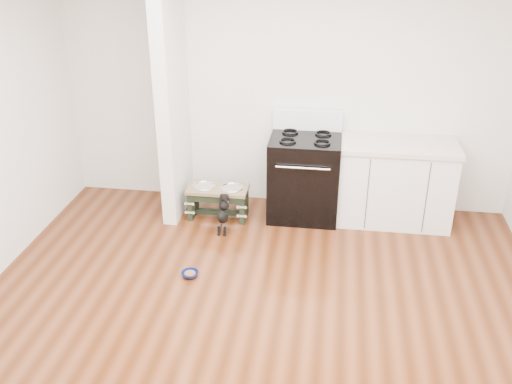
{
  "coord_description": "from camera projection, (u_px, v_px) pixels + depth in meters",
  "views": [
    {
      "loc": [
        0.54,
        -3.58,
        3.05
      ],
      "look_at": [
        -0.21,
        1.65,
        0.49
      ],
      "focal_mm": 40.0,
      "sensor_mm": 36.0,
      "label": 1
    }
  ],
  "objects": [
    {
      "name": "dog_feeder",
      "position": [
        218.0,
        196.0,
        6.31
      ],
      "size": [
        0.66,
        0.35,
        0.38
      ],
      "color": "black",
      "rests_on": "ground"
    },
    {
      "name": "ground",
      "position": [
        253.0,
        337.0,
        4.59
      ],
      "size": [
        5.0,
        5.0,
        0.0
      ],
      "primitive_type": "plane",
      "color": "#431E0C",
      "rests_on": "ground"
    },
    {
      "name": "oven_range",
      "position": [
        304.0,
        176.0,
        6.27
      ],
      "size": [
        0.76,
        0.69,
        1.14
      ],
      "color": "black",
      "rests_on": "ground"
    },
    {
      "name": "puppy",
      "position": [
        223.0,
        212.0,
        6.04
      ],
      "size": [
        0.12,
        0.34,
        0.4
      ],
      "color": "black",
      "rests_on": "ground"
    },
    {
      "name": "floor_bowl",
      "position": [
        190.0,
        274.0,
        5.34
      ],
      "size": [
        0.16,
        0.16,
        0.05
      ],
      "rotation": [
        0.0,
        0.0,
        0.01
      ],
      "color": "navy",
      "rests_on": "ground"
    },
    {
      "name": "partition_wall",
      "position": [
        172.0,
        95.0,
        6.02
      ],
      "size": [
        0.15,
        0.8,
        2.7
      ],
      "primitive_type": "cube",
      "color": "silver",
      "rests_on": "ground"
    },
    {
      "name": "room_shell",
      "position": [
        252.0,
        149.0,
        3.88
      ],
      "size": [
        5.0,
        5.0,
        5.0
      ],
      "color": "silver",
      "rests_on": "ground"
    },
    {
      "name": "cabinet_run",
      "position": [
        395.0,
        182.0,
        6.17
      ],
      "size": [
        1.24,
        0.64,
        0.91
      ],
      "color": "white",
      "rests_on": "ground"
    }
  ]
}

